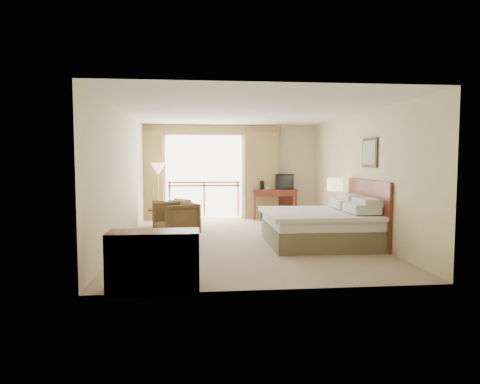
{
  "coord_description": "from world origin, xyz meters",
  "views": [
    {
      "loc": [
        -1.0,
        -8.95,
        1.72
      ],
      "look_at": [
        -0.06,
        0.4,
        1.0
      ],
      "focal_mm": 32.0,
      "sensor_mm": 36.0,
      "label": 1
    }
  ],
  "objects": [
    {
      "name": "phone",
      "position": [
        2.11,
        0.39,
        0.67
      ],
      "size": [
        0.19,
        0.17,
        0.07
      ],
      "primitive_type": "cube",
      "rotation": [
        0.0,
        0.0,
        -0.34
      ],
      "color": "black",
      "rests_on": "nightstand"
    },
    {
      "name": "book",
      "position": [
        -1.94,
        1.36,
        0.54
      ],
      "size": [
        0.15,
        0.21,
        0.02
      ],
      "primitive_type": "imported",
      "rotation": [
        0.0,
        0.0,
        0.01
      ],
      "color": "white",
      "rests_on": "side_table"
    },
    {
      "name": "dresser",
      "position": [
        -1.57,
        -3.39,
        0.39
      ],
      "size": [
        1.18,
        0.5,
        0.79
      ],
      "rotation": [
        0.0,
        0.0,
        -0.04
      ],
      "color": "#5B1F15",
      "rests_on": "floor"
    },
    {
      "name": "wall_right",
      "position": [
        2.5,
        0.0,
        1.35
      ],
      "size": [
        0.0,
        7.0,
        7.0
      ],
      "primitive_type": "plane",
      "rotation": [
        1.57,
        0.0,
        -1.57
      ],
      "color": "beige",
      "rests_on": "ground"
    },
    {
      "name": "coffee_maker",
      "position": [
        0.85,
        3.18,
        0.97
      ],
      "size": [
        0.13,
        0.13,
        0.25
      ],
      "primitive_type": "cylinder",
      "rotation": [
        0.0,
        0.0,
        0.17
      ],
      "color": "black",
      "rests_on": "desk"
    },
    {
      "name": "side_table",
      "position": [
        -1.94,
        1.36,
        0.36
      ],
      "size": [
        0.49,
        0.49,
        0.53
      ],
      "rotation": [
        0.0,
        0.0,
        -0.03
      ],
      "color": "black",
      "rests_on": "floor"
    },
    {
      "name": "ceiling",
      "position": [
        0.0,
        0.0,
        2.7
      ],
      "size": [
        7.0,
        7.0,
        0.0
      ],
      "primitive_type": "plane",
      "rotation": [
        3.14,
        0.0,
        0.0
      ],
      "color": "white",
      "rests_on": "wall_back"
    },
    {
      "name": "balcony_door",
      "position": [
        -0.8,
        3.48,
        1.2
      ],
      "size": [
        2.4,
        0.0,
        2.4
      ],
      "primitive_type": "plane",
      "rotation": [
        1.57,
        0.0,
        0.0
      ],
      "color": "white",
      "rests_on": "wall_back"
    },
    {
      "name": "wall_left",
      "position": [
        -2.5,
        0.0,
        1.35
      ],
      "size": [
        0.0,
        7.0,
        7.0
      ],
      "primitive_type": "plane",
      "rotation": [
        1.57,
        0.0,
        1.57
      ],
      "color": "beige",
      "rests_on": "ground"
    },
    {
      "name": "nightstand",
      "position": [
        2.16,
        0.54,
        0.32
      ],
      "size": [
        0.45,
        0.54,
        0.63
      ],
      "primitive_type": "cube",
      "rotation": [
        0.0,
        0.0,
        0.02
      ],
      "color": "#5B1F15",
      "rests_on": "floor"
    },
    {
      "name": "tv",
      "position": [
        1.5,
        3.17,
        1.07
      ],
      "size": [
        0.49,
        0.39,
        0.45
      ],
      "rotation": [
        0.0,
        0.0,
        0.14
      ],
      "color": "black",
      "rests_on": "desk"
    },
    {
      "name": "headboard",
      "position": [
        2.46,
        -0.6,
        0.65
      ],
      "size": [
        0.06,
        2.1,
        1.3
      ],
      "primitive_type": "cube",
      "color": "#5B1F15",
      "rests_on": "wall_right"
    },
    {
      "name": "cup",
      "position": [
        1.0,
        3.13,
        0.89
      ],
      "size": [
        0.06,
        0.06,
        0.09
      ],
      "primitive_type": "cylinder",
      "rotation": [
        0.0,
        0.0,
        0.03
      ],
      "color": "white",
      "rests_on": "desk"
    },
    {
      "name": "hvac_vent",
      "position": [
        1.3,
        3.47,
        2.35
      ],
      "size": [
        0.5,
        0.04,
        0.5
      ],
      "primitive_type": "cube",
      "color": "silver",
      "rests_on": "wall_back"
    },
    {
      "name": "armchair_far",
      "position": [
        -1.67,
        2.23,
        0.0
      ],
      "size": [
        1.05,
        1.05,
        0.69
      ],
      "primitive_type": "imported",
      "rotation": [
        0.0,
        0.0,
        -2.5
      ],
      "color": "#47351C",
      "rests_on": "floor"
    },
    {
      "name": "floor",
      "position": [
        0.0,
        0.0,
        0.0
      ],
      "size": [
        7.0,
        7.0,
        0.0
      ],
      "primitive_type": "plane",
      "color": "gray",
      "rests_on": "ground"
    },
    {
      "name": "wall_back",
      "position": [
        0.0,
        3.5,
        1.35
      ],
      "size": [
        5.0,
        0.0,
        5.0
      ],
      "primitive_type": "plane",
      "rotation": [
        1.57,
        0.0,
        0.0
      ],
      "color": "beige",
      "rests_on": "ground"
    },
    {
      "name": "floor_lamp",
      "position": [
        -2.06,
        2.85,
        1.39
      ],
      "size": [
        0.41,
        0.41,
        1.61
      ],
      "rotation": [
        0.0,
        0.0,
        -0.27
      ],
      "color": "tan",
      "rests_on": "floor"
    },
    {
      "name": "curtain_left",
      "position": [
        -2.45,
        3.35,
        1.25
      ],
      "size": [
        1.0,
        0.26,
        2.5
      ],
      "primitive_type": "cube",
      "color": "olive",
      "rests_on": "wall_back"
    },
    {
      "name": "balcony_railing",
      "position": [
        -0.8,
        3.46,
        0.81
      ],
      "size": [
        2.09,
        0.03,
        1.02
      ],
      "color": "#A7180E",
      "rests_on": "wall_back"
    },
    {
      "name": "armchair_near",
      "position": [
        -1.48,
        0.58,
        0.0
      ],
      "size": [
        1.11,
        1.1,
        0.76
      ],
      "primitive_type": "imported",
      "rotation": [
        0.0,
        0.0,
        -1.11
      ],
      "color": "#47351C",
      "rests_on": "floor"
    },
    {
      "name": "wall_front",
      "position": [
        0.0,
        -3.5,
        1.35
      ],
      "size": [
        5.0,
        0.0,
        5.0
      ],
      "primitive_type": "plane",
      "rotation": [
        -1.57,
        0.0,
        0.0
      ],
      "color": "beige",
      "rests_on": "ground"
    },
    {
      "name": "wastebasket",
      "position": [
        0.85,
        2.71,
        0.13
      ],
      "size": [
        0.26,
        0.26,
        0.26
      ],
      "primitive_type": "cylinder",
      "rotation": [
        0.0,
        0.0,
        0.24
      ],
      "color": "black",
      "rests_on": "floor"
    },
    {
      "name": "curtain_right",
      "position": [
        0.85,
        3.35,
        1.25
      ],
      "size": [
        1.0,
        0.26,
        2.5
      ],
      "primitive_type": "cube",
      "color": "olive",
      "rests_on": "wall_back"
    },
    {
      "name": "desk",
      "position": [
        1.2,
        3.24,
        0.66
      ],
      "size": [
        1.3,
        0.63,
        0.85
      ],
      "rotation": [
        0.0,
        0.0,
        -0.05
      ],
      "color": "#5B1F15",
      "rests_on": "floor"
    },
    {
      "name": "framed_art",
      "position": [
        2.47,
        -0.6,
        1.85
      ],
      "size": [
        0.04,
        0.72,
        0.6
      ],
      "color": "black",
      "rests_on": "wall_right"
    },
    {
      "name": "bed",
      "position": [
        1.5,
        -0.6,
        0.38
      ],
      "size": [
        2.13,
        2.06,
        0.97
      ],
      "color": "brown",
      "rests_on": "floor"
    },
    {
      "name": "valance",
      "position": [
        -0.8,
        3.38,
        2.55
      ],
      "size": [
        4.4,
        0.22,
        0.28
      ],
      "primitive_type": "cube",
      "color": "olive",
      "rests_on": "wall_back"
    },
    {
      "name": "table_lamp",
      "position": [
        2.16,
        0.59,
        1.13
      ],
      "size": [
        0.36,
        0.36,
        0.64
      ],
      "rotation": [
        0.0,
        0.0,
        0.26
      ],
      "color": "tan",
      "rests_on": "nightstand"
    }
  ]
}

